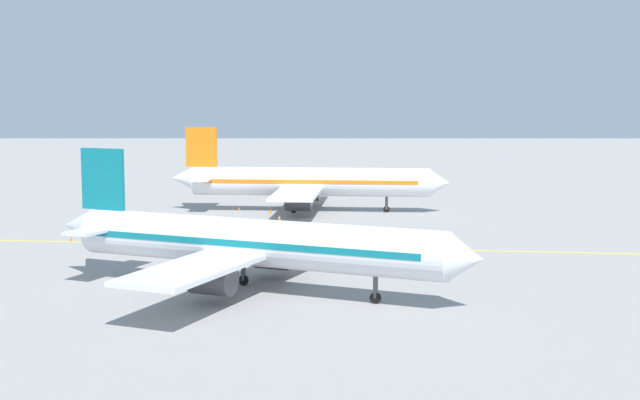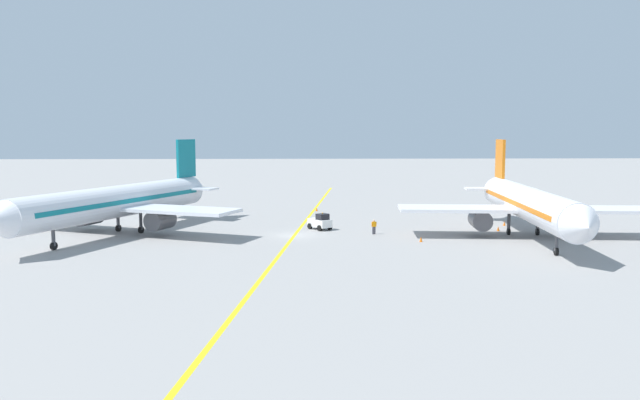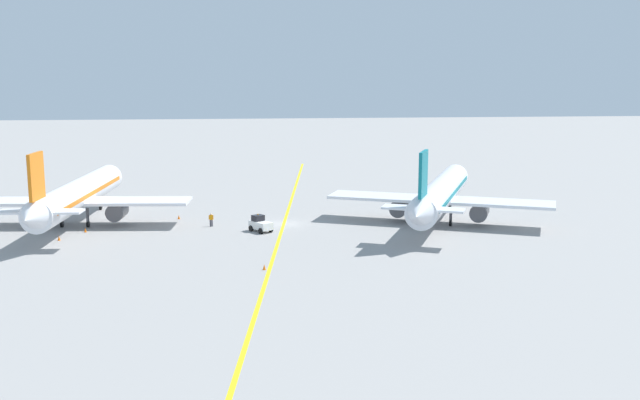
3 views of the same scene
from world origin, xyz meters
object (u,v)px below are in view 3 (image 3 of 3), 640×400
airplane_at_gate (77,196)px  traffic_cone_mid_apron (59,238)px  traffic_cone_by_wingtip (85,230)px  traffic_cone_near_nose (264,267)px  baggage_tug_white (260,224)px  airplane_adjacent_stand (440,194)px  ground_crew_worker (211,219)px  traffic_cone_far_edge (179,217)px

airplane_at_gate → traffic_cone_mid_apron: airplane_at_gate is taller
traffic_cone_by_wingtip → traffic_cone_near_nose: bearing=-42.6°
baggage_tug_white → traffic_cone_mid_apron: baggage_tug_white is taller
airplane_at_gate → traffic_cone_near_nose: (22.55, -23.74, -3.43)m
airplane_adjacent_stand → traffic_cone_near_nose: size_ratio=61.53×
airplane_at_gate → baggage_tug_white: airplane_at_gate is taller
airplane_at_gate → ground_crew_worker: size_ratio=21.16×
airplane_at_gate → traffic_cone_by_wingtip: airplane_at_gate is taller
traffic_cone_mid_apron → ground_crew_worker: bearing=19.4°
baggage_tug_white → traffic_cone_mid_apron: 23.12m
ground_crew_worker → traffic_cone_near_nose: bearing=-74.1°
traffic_cone_near_nose → traffic_cone_by_wingtip: (-20.84, 19.15, 0.00)m
airplane_at_gate → baggage_tug_white: 23.63m
airplane_at_gate → ground_crew_worker: bearing=-9.5°
airplane_adjacent_stand → airplane_at_gate: bearing=175.6°
ground_crew_worker → traffic_cone_by_wingtip: size_ratio=3.05×
baggage_tug_white → traffic_cone_far_edge: 13.54m
airplane_at_gate → traffic_cone_near_nose: bearing=-46.5°
traffic_cone_near_nose → traffic_cone_mid_apron: (-22.94, 14.99, 0.00)m
airplane_at_gate → traffic_cone_far_edge: airplane_at_gate is taller
ground_crew_worker → traffic_cone_by_wingtip: bearing=-173.0°
airplane_adjacent_stand → traffic_cone_by_wingtip: bearing=-178.6°
traffic_cone_near_nose → traffic_cone_by_wingtip: 28.30m
ground_crew_worker → traffic_cone_mid_apron: size_ratio=3.05×
traffic_cone_near_nose → traffic_cone_by_wingtip: same height
airplane_at_gate → ground_crew_worker: airplane_at_gate is taller
traffic_cone_far_edge → traffic_cone_by_wingtip: bearing=-146.6°
airplane_adjacent_stand → baggage_tug_white: bearing=-173.0°
airplane_at_gate → traffic_cone_far_edge: size_ratio=64.63×
baggage_tug_white → traffic_cone_near_nose: 17.44m
traffic_cone_near_nose → traffic_cone_by_wingtip: bearing=137.4°
ground_crew_worker → traffic_cone_near_nose: ground_crew_worker is taller
baggage_tug_white → airplane_adjacent_stand: bearing=7.0°
airplane_adjacent_stand → traffic_cone_by_wingtip: 43.80m
baggage_tug_white → traffic_cone_mid_apron: (-22.98, -2.44, -0.63)m
airplane_at_gate → traffic_cone_by_wingtip: 5.98m
traffic_cone_by_wingtip → traffic_cone_far_edge: size_ratio=1.00×
ground_crew_worker → traffic_cone_far_edge: bearing=130.7°
ground_crew_worker → baggage_tug_white: bearing=-30.5°
airplane_adjacent_stand → traffic_cone_near_nose: (-22.81, -20.22, -3.43)m
traffic_cone_mid_apron → traffic_cone_far_edge: 16.77m
traffic_cone_near_nose → traffic_cone_mid_apron: 27.40m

